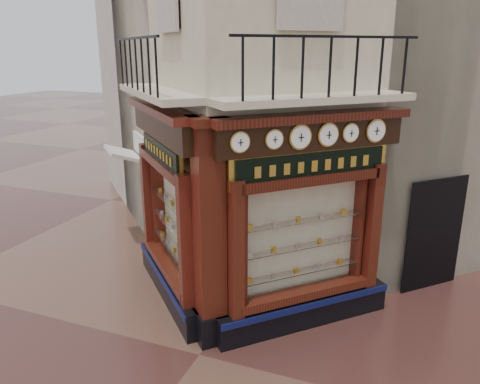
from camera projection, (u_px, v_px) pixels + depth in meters
The scene contains 17 objects.
ground at pixel (199, 355), 7.94m from camera, with size 80.00×80.00×0.00m, color #442420.
main_building at pixel (302, 6), 11.65m from camera, with size 8.00×8.00×12.00m, color beige.
neighbour_left at pixel (244, 31), 14.86m from camera, with size 8.00×8.00×11.00m, color beige.
neighbour_right at pixel (408, 29), 13.15m from camera, with size 8.00×8.00×11.00m, color beige.
shopfront_left at pixel (168, 207), 9.24m from camera, with size 2.86×2.86×3.98m.
shopfront_right at pixel (307, 226), 8.26m from camera, with size 2.86×2.86×3.98m.
corner_pilaster at pixel (209, 238), 7.81m from camera, with size 0.85×0.85×3.98m.
balcony at pixel (231, 95), 8.02m from camera, with size 5.94×2.97×1.03m.
clock_a at pixel (240, 142), 7.08m from camera, with size 0.27×0.27×0.34m.
clock_b at pixel (274, 139), 7.31m from camera, with size 0.26×0.26×0.32m.
clock_c at pixel (300, 137), 7.49m from camera, with size 0.33×0.33×0.41m.
clock_d at pixel (328, 135), 7.69m from camera, with size 0.32×0.32×0.40m.
clock_e at pixel (350, 133), 7.87m from camera, with size 0.27×0.27×0.33m.
clock_f at pixel (376, 131), 8.07m from camera, with size 0.33×0.33×0.41m.
awning at pixel (129, 242), 12.54m from camera, with size 1.29×0.77×0.08m, color silver, non-canonical shape.
signboard_left at pixel (161, 152), 8.88m from camera, with size 1.90×1.90×0.51m.
signboard_right at pixel (312, 165), 7.87m from camera, with size 2.20×2.20×0.59m.
Camera 1 is at (3.10, -6.06, 4.99)m, focal length 35.00 mm.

